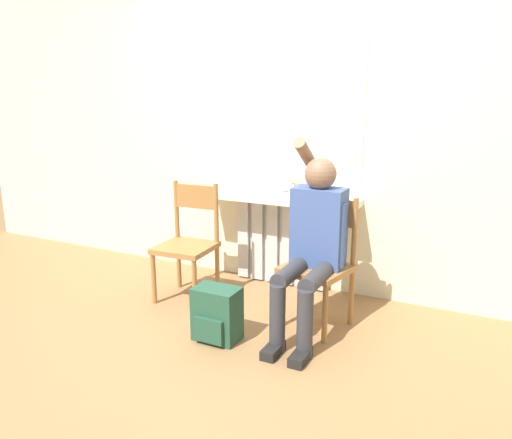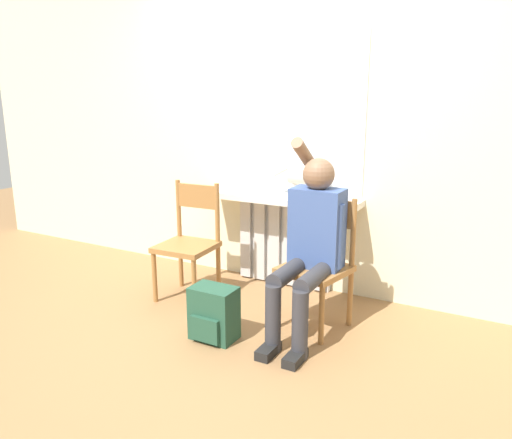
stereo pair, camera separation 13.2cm
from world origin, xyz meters
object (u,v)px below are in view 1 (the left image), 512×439
chair_left (188,241)px  person (313,238)px  chair_right (320,262)px  cat (306,177)px  backpack (217,314)px

chair_left → person: (1.06, -0.12, 0.19)m
chair_right → cat: 0.76m
chair_right → backpack: bearing=-123.2°
person → backpack: person is taller
chair_left → cat: (0.77, 0.50, 0.49)m
chair_right → person: person is taller
chair_left → cat: cat is taller
chair_right → person: (-0.01, -0.12, 0.19)m
chair_left → backpack: (0.56, -0.52, -0.28)m
chair_left → person: size_ratio=0.69×
chair_left → cat: 1.04m
cat → backpack: (-0.21, -1.01, -0.77)m
chair_left → backpack: size_ratio=2.53×
chair_left → cat: bearing=29.7°
person → cat: person is taller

